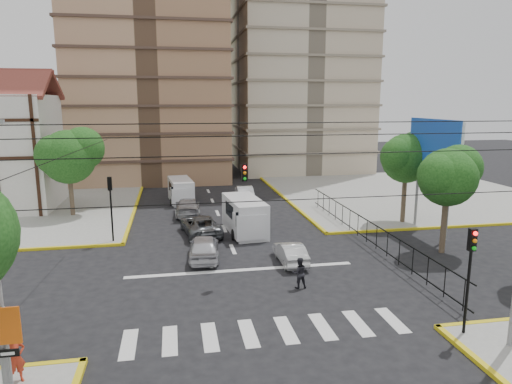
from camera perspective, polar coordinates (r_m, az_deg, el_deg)
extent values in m
plane|color=black|center=(25.22, -1.40, -10.69)|extent=(160.00, 160.00, 0.00)
cube|color=gray|center=(50.05, 17.99, -0.11)|extent=(26.00, 26.00, 0.15)
cube|color=silver|center=(19.86, 1.44, -17.03)|extent=(12.00, 2.40, 0.01)
cube|color=silver|center=(26.32, -1.82, -9.72)|extent=(13.00, 0.40, 0.01)
cylinder|color=slate|center=(33.42, 22.79, -2.23)|extent=(0.20, 0.20, 4.00)
cylinder|color=slate|center=(36.74, 19.42, -0.84)|extent=(0.20, 0.20, 4.00)
cube|color=silver|center=(34.46, 21.49, 5.01)|extent=(0.25, 6.00, 4.00)
cube|color=blue|center=(34.35, 21.20, 5.01)|extent=(0.08, 6.20, 4.20)
cylinder|color=#473828|center=(31.00, 22.45, -3.30)|extent=(0.36, 0.36, 4.20)
sphere|color=#163F12|center=(30.47, 22.84, 1.71)|extent=(3.60, 3.60, 3.60)
sphere|color=#163F12|center=(31.14, 24.00, 2.82)|extent=(2.88, 2.88, 2.88)
sphere|color=#163F12|center=(29.80, 22.01, 1.93)|extent=(2.70, 2.70, 2.70)
cylinder|color=#473828|center=(37.33, 18.00, -0.42)|extent=(0.36, 0.36, 4.48)
sphere|color=#163F12|center=(36.89, 18.28, 4.03)|extent=(3.80, 3.80, 3.80)
sphere|color=#163F12|center=(37.55, 19.39, 4.95)|extent=(3.04, 3.04, 3.04)
sphere|color=#163F12|center=(36.24, 17.46, 4.26)|extent=(2.85, 2.85, 2.85)
cylinder|color=#473828|center=(40.67, -22.09, 0.02)|extent=(0.36, 0.36, 4.20)
sphere|color=#163F12|center=(40.25, -22.40, 4.08)|extent=(4.40, 4.40, 4.40)
sphere|color=#163F12|center=(40.26, -20.85, 5.14)|extent=(3.52, 3.52, 3.52)
sphere|color=#163F12|center=(40.13, -23.74, 4.27)|extent=(3.30, 3.30, 3.30)
cylinder|color=black|center=(20.53, 24.89, -11.32)|extent=(0.12, 0.12, 3.50)
cube|color=black|center=(19.83, 25.41, -5.41)|extent=(0.28, 0.22, 0.90)
sphere|color=#FF0C0C|center=(19.76, 25.48, -4.58)|extent=(0.17, 0.17, 0.17)
cylinder|color=black|center=(32.09, -17.59, -2.86)|extent=(0.12, 0.12, 3.50)
cube|color=black|center=(31.65, -17.82, 1.01)|extent=(0.28, 0.22, 0.90)
sphere|color=#FF0C0C|center=(31.60, -17.86, 1.55)|extent=(0.17, 0.17, 0.17)
cube|color=black|center=(23.68, -1.47, 2.45)|extent=(0.28, 0.22, 0.90)
cylinder|color=black|center=(14.92, 3.91, -1.01)|extent=(18.00, 0.03, 0.03)
cylinder|color=slate|center=(16.70, -28.50, -17.50)|extent=(0.08, 0.08, 3.20)
cube|color=#E5590C|center=(16.23, -28.89, -14.46)|extent=(0.90, 0.06, 1.20)
cube|color=black|center=(16.62, -28.59, -17.28)|extent=(0.65, 0.05, 0.25)
cube|color=silver|center=(33.31, -1.46, -2.97)|extent=(2.72, 5.64, 2.51)
cube|color=silver|center=(31.27, -0.83, -4.22)|extent=(2.19, 1.51, 1.75)
cube|color=black|center=(30.76, -0.72, -3.33)|extent=(2.02, 0.30, 0.98)
cylinder|color=black|center=(31.74, -2.81, -5.33)|extent=(0.25, 0.76, 0.76)
cylinder|color=black|center=(32.06, 0.88, -5.15)|extent=(0.25, 0.76, 0.76)
cylinder|color=black|center=(35.07, -3.57, -3.73)|extent=(0.25, 0.76, 0.76)
cylinder|color=black|center=(35.36, -0.23, -3.58)|extent=(0.25, 0.76, 0.76)
cube|color=silver|center=(44.06, -9.39, 0.19)|extent=(2.46, 5.00, 2.21)
cube|color=silver|center=(42.21, -9.33, -0.50)|extent=(1.95, 1.35, 1.54)
cube|color=black|center=(41.77, -9.34, 0.12)|extent=(1.78, 0.30, 0.87)
cylinder|color=black|center=(42.71, -10.54, -1.26)|extent=(0.25, 0.67, 0.67)
cylinder|color=black|center=(42.73, -8.09, -1.17)|extent=(0.25, 0.67, 0.67)
cylinder|color=black|center=(45.72, -10.54, -0.44)|extent=(0.25, 0.67, 0.67)
cylinder|color=black|center=(45.74, -8.25, -0.36)|extent=(0.25, 0.67, 0.67)
imported|color=silver|center=(28.03, -6.51, -6.85)|extent=(2.13, 4.55, 1.51)
imported|color=silver|center=(27.32, 4.31, -7.58)|extent=(1.37, 3.80, 1.25)
imported|color=#54575B|center=(33.09, -6.95, -4.12)|extent=(3.04, 5.39, 1.42)
imported|color=#A2A2A6|center=(38.86, -8.53, -1.83)|extent=(2.23, 5.08, 1.45)
imported|color=#242426|center=(39.81, -1.15, -1.42)|extent=(2.34, 4.38, 1.42)
imported|color=white|center=(44.47, -1.49, -0.08)|extent=(1.67, 4.38, 1.42)
imported|color=#B6311C|center=(18.02, -27.92, -17.83)|extent=(0.78, 0.71, 1.79)
imported|color=black|center=(23.78, 5.42, -10.02)|extent=(0.79, 0.62, 1.63)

